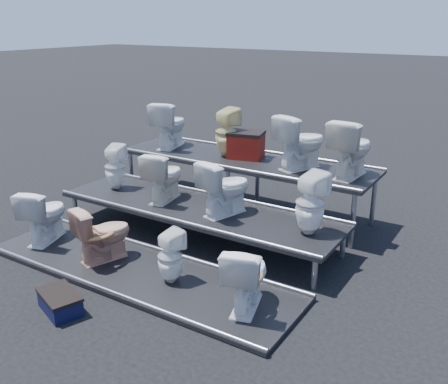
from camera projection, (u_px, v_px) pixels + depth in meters
The scene contains 18 objects.
ground at pixel (198, 237), 7.19m from camera, with size 80.00×80.00×0.00m, color black.
tier_front at pixel (137, 272), 6.14m from camera, with size 4.20×1.20×0.06m, color black.
tier_mid at pixel (198, 222), 7.11m from camera, with size 4.20×1.20×0.46m, color black.
tier_back at pixel (243, 184), 8.08m from camera, with size 4.20×1.20×0.86m, color black.
toilet_0 at pixel (44, 214), 6.83m from camera, with size 0.43×0.75×0.76m, color white.
toilet_1 at pixel (103, 233), 6.28m from camera, with size 0.40×0.71×0.72m, color tan.
toilet_2 at pixel (170, 256), 5.76m from camera, with size 0.29×0.29×0.64m, color white.
toilet_3 at pixel (246, 275), 5.23m from camera, with size 0.41×0.73×0.74m, color white.
toilet_4 at pixel (115, 167), 7.70m from camera, with size 0.31×0.32×0.70m, color white.
toilet_5 at pixel (164, 176), 7.21m from camera, with size 0.41×0.72×0.73m, color white.
toilet_6 at pixel (225, 187), 6.68m from camera, with size 0.42×0.74×0.76m, color white.
toilet_7 at pixel (310, 203), 6.06m from camera, with size 0.35×0.36×0.79m, color white.
toilet_8 at pixel (170, 124), 8.55m from camera, with size 0.44×0.78×0.79m, color white.
toilet_9 at pixel (226, 132), 7.98m from camera, with size 0.35×0.36×0.79m, color beige.
toilet_10 at pixel (301, 142), 7.32m from camera, with size 0.45×0.79×0.81m, color white.
toilet_11 at pixel (351, 148), 6.94m from camera, with size 0.46×0.81×0.82m, color white.
red_crate at pixel (246, 146), 7.95m from camera, with size 0.52×0.42×0.38m, color maroon.
step_stool at pixel (60, 303), 5.34m from camera, with size 0.52×0.31×0.19m, color black.
Camera 1 is at (3.81, -5.36, 2.99)m, focal length 40.00 mm.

